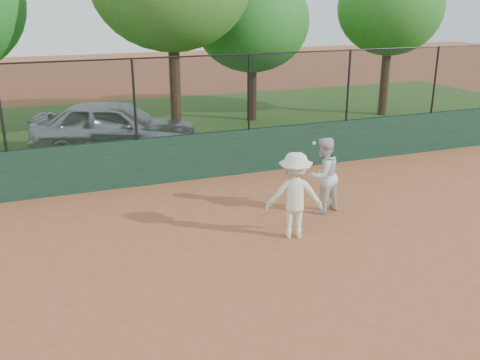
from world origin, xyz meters
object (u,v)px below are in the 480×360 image
object	(u,v)px
tree_4	(391,8)
player_second	(323,175)
player_main	(295,195)
parked_car	(115,128)
tree_3	(252,22)

from	to	relation	value
tree_4	player_second	bearing A→B (deg)	-131.74
player_second	player_main	world-z (taller)	player_main
parked_car	player_second	size ratio (longest dim) A/B	2.89
player_second	tree_3	xyz separation A→B (m)	(2.07, 9.29, 2.84)
parked_car	tree_3	xyz separation A→B (m)	(5.66, 3.06, 2.85)
player_main	tree_3	world-z (taller)	tree_3
parked_car	player_main	distance (m)	7.59
player_main	player_second	bearing A→B (deg)	39.33
player_main	parked_car	bearing A→B (deg)	108.60
tree_3	player_second	bearing A→B (deg)	-102.58
tree_4	tree_3	bearing A→B (deg)	169.62
player_main	tree_4	distance (m)	13.05
tree_3	tree_4	xyz separation A→B (m)	(5.34, -0.98, 0.46)
player_main	tree_4	world-z (taller)	tree_4
player_second	tree_4	xyz separation A→B (m)	(7.42, 8.31, 3.29)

